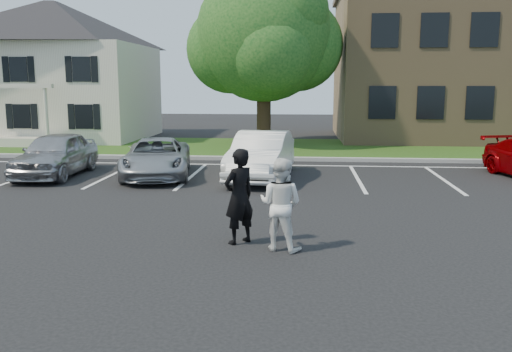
{
  "coord_description": "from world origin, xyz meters",
  "views": [
    {
      "loc": [
        0.94,
        -9.99,
        3.16
      ],
      "look_at": [
        0.0,
        1.0,
        1.25
      ],
      "focal_mm": 38.0,
      "sensor_mm": 36.0,
      "label": 1
    }
  ],
  "objects_px": {
    "tree": "(266,37)",
    "car_white_sedan": "(261,156)",
    "house": "(55,70)",
    "car_silver_minivan": "(157,158)",
    "man_black_suit": "(239,196)",
    "man_white_shirt": "(281,204)",
    "car_silver_west": "(56,154)"
  },
  "relations": [
    {
      "from": "man_white_shirt",
      "to": "car_white_sedan",
      "type": "bearing_deg",
      "value": -62.36
    },
    {
      "from": "man_black_suit",
      "to": "car_silver_west",
      "type": "relative_size",
      "value": 0.43
    },
    {
      "from": "car_silver_west",
      "to": "car_white_sedan",
      "type": "relative_size",
      "value": 0.93
    },
    {
      "from": "car_silver_west",
      "to": "man_black_suit",
      "type": "bearing_deg",
      "value": -47.64
    },
    {
      "from": "tree",
      "to": "car_silver_minivan",
      "type": "height_order",
      "value": "tree"
    },
    {
      "from": "car_silver_west",
      "to": "car_white_sedan",
      "type": "distance_m",
      "value": 7.04
    },
    {
      "from": "car_silver_minivan",
      "to": "car_white_sedan",
      "type": "bearing_deg",
      "value": -12.26
    },
    {
      "from": "tree",
      "to": "car_silver_minivan",
      "type": "bearing_deg",
      "value": -107.92
    },
    {
      "from": "car_silver_west",
      "to": "car_white_sedan",
      "type": "bearing_deg",
      "value": -1.79
    },
    {
      "from": "tree",
      "to": "man_black_suit",
      "type": "relative_size",
      "value": 4.63
    },
    {
      "from": "man_black_suit",
      "to": "car_silver_west",
      "type": "bearing_deg",
      "value": -90.1
    },
    {
      "from": "house",
      "to": "car_silver_minivan",
      "type": "distance_m",
      "value": 15.49
    },
    {
      "from": "man_white_shirt",
      "to": "car_white_sedan",
      "type": "distance_m",
      "value": 7.75
    },
    {
      "from": "house",
      "to": "car_silver_minivan",
      "type": "bearing_deg",
      "value": -53.39
    },
    {
      "from": "man_white_shirt",
      "to": "man_black_suit",
      "type": "bearing_deg",
      "value": -2.17
    },
    {
      "from": "car_white_sedan",
      "to": "man_black_suit",
      "type": "bearing_deg",
      "value": -83.45
    },
    {
      "from": "tree",
      "to": "man_white_shirt",
      "type": "distance_m",
      "value": 17.88
    },
    {
      "from": "house",
      "to": "man_black_suit",
      "type": "height_order",
      "value": "house"
    },
    {
      "from": "tree",
      "to": "car_white_sedan",
      "type": "relative_size",
      "value": 1.86
    },
    {
      "from": "man_white_shirt",
      "to": "car_silver_west",
      "type": "height_order",
      "value": "man_white_shirt"
    },
    {
      "from": "car_silver_minivan",
      "to": "car_white_sedan",
      "type": "xyz_separation_m",
      "value": [
        3.56,
        -0.11,
        0.13
      ]
    },
    {
      "from": "man_black_suit",
      "to": "man_white_shirt",
      "type": "relative_size",
      "value": 1.07
    },
    {
      "from": "man_black_suit",
      "to": "car_white_sedan",
      "type": "xyz_separation_m",
      "value": [
        -0.12,
        7.34,
        -0.17
      ]
    },
    {
      "from": "house",
      "to": "car_silver_west",
      "type": "distance_m",
      "value": 13.86
    },
    {
      "from": "house",
      "to": "car_silver_west",
      "type": "xyz_separation_m",
      "value": [
        5.56,
        -12.31,
        -3.08
      ]
    },
    {
      "from": "house",
      "to": "tree",
      "type": "height_order",
      "value": "tree"
    },
    {
      "from": "tree",
      "to": "car_silver_west",
      "type": "xyz_separation_m",
      "value": [
        -6.53,
        -9.6,
        -4.6
      ]
    },
    {
      "from": "house",
      "to": "car_white_sedan",
      "type": "distance_m",
      "value": 17.86
    },
    {
      "from": "tree",
      "to": "man_white_shirt",
      "type": "height_order",
      "value": "tree"
    },
    {
      "from": "man_white_shirt",
      "to": "car_white_sedan",
      "type": "relative_size",
      "value": 0.38
    },
    {
      "from": "house",
      "to": "man_white_shirt",
      "type": "bearing_deg",
      "value": -55.83
    },
    {
      "from": "house",
      "to": "car_silver_minivan",
      "type": "relative_size",
      "value": 2.21
    }
  ]
}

